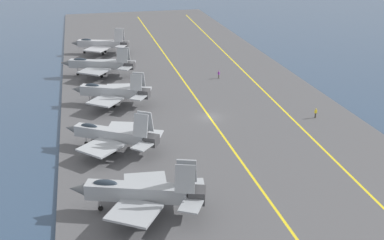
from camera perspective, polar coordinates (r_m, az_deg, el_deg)
ground_plane at (r=84.44m, az=2.08°, el=0.10°), size 2000.00×2000.00×0.00m
carrier_deck at (r=84.36m, az=2.08°, el=0.23°), size 219.72×50.79×0.40m
deck_stripe_foul_line at (r=88.78m, az=10.82°, el=1.12°), size 197.61×8.07×0.01m
deck_stripe_centerline at (r=84.29m, az=2.09°, el=0.35°), size 197.75×0.36×0.01m
parked_jet_second at (r=56.41m, az=-6.29°, el=-8.47°), size 12.19×16.17×6.96m
parked_jet_third at (r=72.32m, az=-9.40°, el=-1.70°), size 12.98×14.89×6.61m
parked_jet_fourth at (r=90.28m, az=-9.51°, el=3.36°), size 12.94×15.16×6.45m
parked_jet_fifth at (r=108.20m, az=-10.99°, el=6.50°), size 12.64×16.81×6.55m
parked_jet_sixth at (r=127.38m, az=-10.77°, el=8.87°), size 12.95×15.20×6.68m
crew_yellow_vest at (r=86.29m, az=14.45°, el=0.85°), size 0.32×0.42×1.75m
crew_purple_vest at (r=105.35m, az=3.19°, el=5.46°), size 0.45×0.45×1.77m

